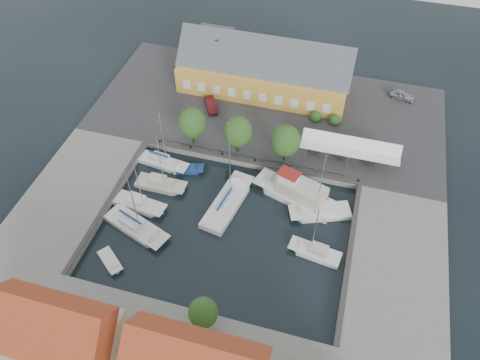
% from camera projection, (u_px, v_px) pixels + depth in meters
% --- Properties ---
extents(ground, '(140.00, 140.00, 0.00)m').
position_uv_depth(ground, '(228.00, 219.00, 62.59)').
color(ground, black).
rests_on(ground, ground).
extents(north_quay, '(56.00, 26.00, 1.00)m').
position_uv_depth(north_quay, '(268.00, 111.00, 77.12)').
color(north_quay, '#2D2D30').
rests_on(north_quay, ground).
extents(west_quay, '(12.00, 24.00, 1.00)m').
position_uv_depth(west_quay, '(72.00, 194.00, 64.92)').
color(west_quay, slate).
rests_on(west_quay, ground).
extents(east_quay, '(12.00, 24.00, 1.00)m').
position_uv_depth(east_quay, '(396.00, 268.00, 56.92)').
color(east_quay, slate).
rests_on(east_quay, ground).
extents(quay_edge_fittings, '(56.00, 24.72, 0.40)m').
position_uv_depth(quay_edge_fittings, '(238.00, 189.00, 64.87)').
color(quay_edge_fittings, '#383533').
rests_on(quay_edge_fittings, north_quay).
extents(warehouse, '(28.56, 14.00, 9.55)m').
position_uv_depth(warehouse, '(261.00, 70.00, 78.15)').
color(warehouse, gold).
rests_on(warehouse, north_quay).
extents(tent_canopy, '(14.00, 4.00, 2.83)m').
position_uv_depth(tent_canopy, '(350.00, 147.00, 66.71)').
color(tent_canopy, white).
rests_on(tent_canopy, north_quay).
extents(quay_trees, '(18.20, 4.20, 6.30)m').
position_uv_depth(quay_trees, '(238.00, 132.00, 67.11)').
color(quay_trees, black).
rests_on(quay_trees, north_quay).
extents(car_silver, '(4.44, 2.60, 1.42)m').
position_uv_depth(car_silver, '(402.00, 95.00, 78.00)').
color(car_silver, '#9B9DA2').
rests_on(car_silver, north_quay).
extents(car_red, '(3.41, 4.49, 1.42)m').
position_uv_depth(car_red, '(211.00, 105.00, 76.26)').
color(car_red, '#5B1417').
rests_on(car_red, north_quay).
extents(center_sailboat, '(5.04, 11.23, 14.66)m').
position_uv_depth(center_sailboat, '(227.00, 204.00, 63.91)').
color(center_sailboat, silver).
rests_on(center_sailboat, ground).
extents(trawler, '(12.27, 7.04, 5.00)m').
position_uv_depth(trawler, '(298.00, 194.00, 64.30)').
color(trawler, silver).
rests_on(trawler, ground).
extents(east_boat_a, '(8.70, 5.54, 11.82)m').
position_uv_depth(east_boat_a, '(321.00, 212.00, 63.05)').
color(east_boat_a, silver).
rests_on(east_boat_a, ground).
extents(east_boat_b, '(6.91, 3.16, 9.39)m').
position_uv_depth(east_boat_b, '(316.00, 253.00, 58.67)').
color(east_boat_b, silver).
rests_on(east_boat_b, ground).
extents(west_boat_a, '(7.97, 3.22, 10.42)m').
position_uv_depth(west_boat_a, '(163.00, 163.00, 69.32)').
color(west_boat_a, silver).
rests_on(west_boat_a, ground).
extents(west_boat_b, '(7.38, 2.56, 10.15)m').
position_uv_depth(west_boat_b, '(160.00, 185.00, 66.41)').
color(west_boat_b, '#BAB6A8').
rests_on(west_boat_b, ground).
extents(west_boat_c, '(7.71, 3.24, 10.26)m').
position_uv_depth(west_boat_c, '(139.00, 205.00, 63.98)').
color(west_boat_c, silver).
rests_on(west_boat_c, ground).
extents(west_boat_d, '(9.91, 5.99, 12.70)m').
position_uv_depth(west_boat_d, '(135.00, 227.00, 61.43)').
color(west_boat_d, silver).
rests_on(west_boat_d, ground).
extents(launch_sw, '(4.33, 3.88, 0.98)m').
position_uv_depth(launch_sw, '(110.00, 261.00, 58.05)').
color(launch_sw, silver).
rests_on(launch_sw, ground).
extents(launch_nw, '(4.90, 2.82, 0.88)m').
position_uv_depth(launch_nw, '(187.00, 169.00, 68.68)').
color(launch_nw, navy).
rests_on(launch_nw, ground).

